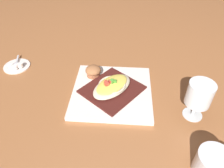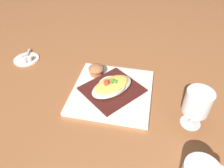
# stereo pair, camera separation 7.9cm
# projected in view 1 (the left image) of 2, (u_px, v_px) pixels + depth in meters

# --- Properties ---
(ground_plane) EXTENTS (2.60, 2.60, 0.00)m
(ground_plane) POSITION_uv_depth(u_px,v_px,m) (112.00, 93.00, 0.82)
(ground_plane) COLOR #9B5F36
(square_plate) EXTENTS (0.34, 0.34, 0.02)m
(square_plate) POSITION_uv_depth(u_px,v_px,m) (112.00, 92.00, 0.82)
(square_plate) COLOR white
(square_plate) RESTS_ON ground_plane
(folded_napkin) EXTENTS (0.27, 0.27, 0.01)m
(folded_napkin) POSITION_uv_depth(u_px,v_px,m) (112.00, 89.00, 0.81)
(folded_napkin) COLOR #461914
(folded_napkin) RESTS_ON square_plate
(gratin_dish) EXTENTS (0.19, 0.19, 0.04)m
(gratin_dish) POSITION_uv_depth(u_px,v_px,m) (112.00, 86.00, 0.80)
(gratin_dish) COLOR beige
(gratin_dish) RESTS_ON folded_napkin
(muffin) EXTENTS (0.06, 0.06, 0.04)m
(muffin) POSITION_uv_depth(u_px,v_px,m) (93.00, 71.00, 0.86)
(muffin) COLOR #A35F3D
(muffin) RESTS_ON square_plate
(coffee_mug) EXTENTS (0.12, 0.09, 0.08)m
(coffee_mug) POSITION_uv_depth(u_px,v_px,m) (212.00, 166.00, 0.57)
(coffee_mug) COLOR silver
(coffee_mug) RESTS_ON ground_plane
(stemmed_glass) EXTENTS (0.08, 0.08, 0.14)m
(stemmed_glass) POSITION_uv_depth(u_px,v_px,m) (199.00, 96.00, 0.68)
(stemmed_glass) COLOR white
(stemmed_glass) RESTS_ON ground_plane
(creamer_saucer) EXTENTS (0.11, 0.11, 0.01)m
(creamer_saucer) POSITION_uv_depth(u_px,v_px,m) (17.00, 66.00, 0.95)
(creamer_saucer) COLOR silver
(creamer_saucer) RESTS_ON ground_plane
(spoon) EXTENTS (0.03, 0.09, 0.01)m
(spoon) POSITION_uv_depth(u_px,v_px,m) (16.00, 64.00, 0.95)
(spoon) COLOR silver
(spoon) RESTS_ON creamer_saucer
(creamer_cup_0) EXTENTS (0.02, 0.02, 0.02)m
(creamer_cup_0) POSITION_uv_depth(u_px,v_px,m) (11.00, 66.00, 0.93)
(creamer_cup_0) COLOR white
(creamer_cup_0) RESTS_ON creamer_saucer
(creamer_cup_1) EXTENTS (0.02, 0.02, 0.02)m
(creamer_cup_1) POSITION_uv_depth(u_px,v_px,m) (15.00, 67.00, 0.92)
(creamer_cup_1) COLOR white
(creamer_cup_1) RESTS_ON creamer_saucer
(creamer_cup_2) EXTENTS (0.02, 0.02, 0.02)m
(creamer_cup_2) POSITION_uv_depth(u_px,v_px,m) (20.00, 65.00, 0.93)
(creamer_cup_2) COLOR white
(creamer_cup_2) RESTS_ON creamer_saucer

